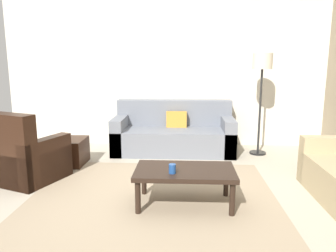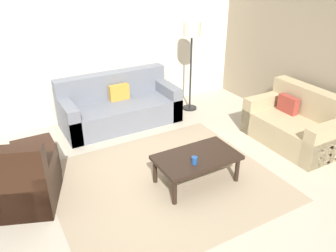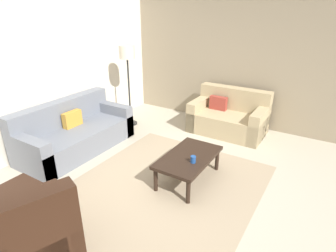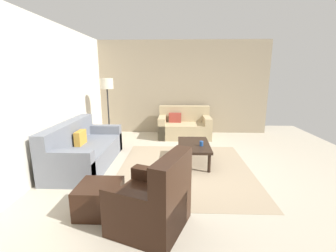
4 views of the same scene
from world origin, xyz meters
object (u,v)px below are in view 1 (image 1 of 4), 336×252
coffee_table (185,174)px  lamp_standing (262,72)px  cup (172,169)px  ottoman (67,152)px  couch_main (174,134)px  armchair_leather (24,159)px

coffee_table → lamp_standing: (1.26, 2.12, 1.05)m
coffee_table → lamp_standing: 2.68m
cup → lamp_standing: size_ratio=0.06×
lamp_standing → coffee_table: bearing=-120.7°
ottoman → couch_main: bearing=28.7°
coffee_table → cup: bearing=-133.6°
armchair_leather → ottoman: armchair_leather is taller
armchair_leather → lamp_standing: (3.39, 1.51, 1.10)m
couch_main → lamp_standing: lamp_standing is taller
couch_main → armchair_leather: size_ratio=2.01×
lamp_standing → armchair_leather: bearing=-156.0°
couch_main → coffee_table: size_ratio=1.89×
cup → coffee_table: bearing=46.4°
couch_main → armchair_leather: (-1.93, -1.66, 0.01)m
cup → lamp_standing: (1.40, 2.27, 0.95)m
ottoman → lamp_standing: size_ratio=0.33×
ottoman → lamp_standing: bearing=13.5°
armchair_leather → cup: bearing=-20.6°
couch_main → ottoman: bearing=-151.3°
couch_main → armchair_leather: bearing=-139.2°
coffee_table → lamp_standing: bearing=59.3°
coffee_table → ottoman: bearing=143.0°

